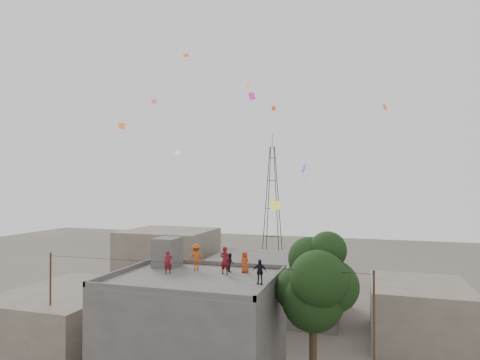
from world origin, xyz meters
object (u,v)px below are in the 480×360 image
Objects in this scene: tree at (316,284)px; person_dark_adult at (260,272)px; person_red_adult at (225,260)px; transmission_tower at (272,202)px; stair_head_box at (167,252)px.

tree is 3.33m from person_dark_adult.
tree reaches higher than person_dark_adult.
person_red_adult is 1.25× the size of person_dark_adult.
tree is at bearing 17.27° from person_dark_adult.
transmission_tower reaches higher than tree.
person_red_adult is at bearing 172.02° from tree.
stair_head_box is 1.13× the size of person_red_adult.
transmission_tower is 41.29m from person_dark_adult.
person_dark_adult is at bearing 151.92° from person_red_adult.
transmission_tower is at bearing 91.23° from stair_head_box.
tree is at bearing -10.74° from stair_head_box.
stair_head_box is 10.80m from tree.
tree is 0.45× the size of transmission_tower.
tree is 6.44× the size of person_dark_adult.
tree is 41.12m from transmission_tower.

